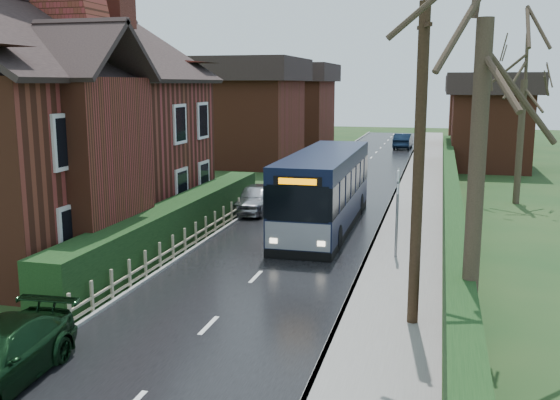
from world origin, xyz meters
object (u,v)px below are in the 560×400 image
(bus, at_px, (324,191))
(telegraph_pole, at_px, (418,170))
(brick_house, at_px, (49,123))
(bus_stop_sign, at_px, (398,200))
(car_silver, at_px, (256,198))

(bus, distance_m, telegraph_pole, 10.95)
(bus, bearing_deg, brick_house, -155.81)
(brick_house, distance_m, telegraph_pole, 14.66)
(bus_stop_sign, xyz_separation_m, telegraph_pole, (0.81, -5.75, 1.80))
(car_silver, bearing_deg, bus, -30.48)
(brick_house, height_order, bus, brick_house)
(brick_house, distance_m, bus_stop_sign, 12.94)
(bus, height_order, telegraph_pole, telegraph_pole)
(car_silver, xyz_separation_m, bus_stop_sign, (6.79, -6.48, 1.40))
(bus_stop_sign, relative_size, telegraph_pole, 0.41)
(brick_house, bearing_deg, bus, 24.45)
(brick_house, bearing_deg, car_silver, 48.19)
(bus, xyz_separation_m, car_silver, (-3.60, 2.30, -0.88))
(brick_house, height_order, car_silver, brick_house)
(brick_house, bearing_deg, bus_stop_sign, 0.68)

